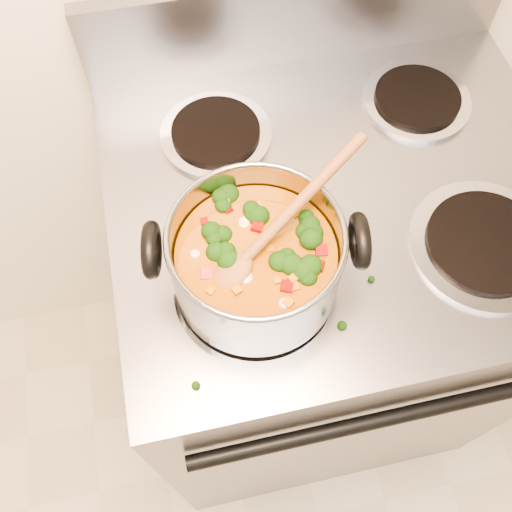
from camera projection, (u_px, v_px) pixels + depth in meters
The scene contains 4 objects.
electric_range at pixel (316, 302), 1.30m from camera, with size 0.75×0.68×1.08m.
stockpot at pixel (256, 260), 0.76m from camera, with size 0.29×0.23×0.14m.
wooden_spoon at pixel (265, 238), 0.73m from camera, with size 0.25×0.17×0.10m.
cooktop_crumbs at pixel (317, 278), 0.82m from camera, with size 0.23×0.30×0.01m.
Camera 1 is at (-0.19, 0.67, 1.66)m, focal length 40.00 mm.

